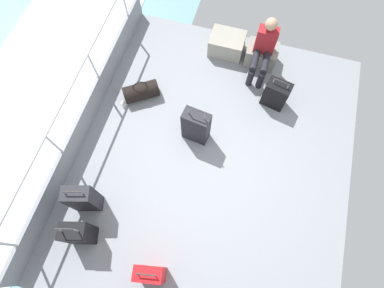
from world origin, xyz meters
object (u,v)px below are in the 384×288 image
Objects in this scene: suitcase_2 at (196,126)px; duffel_bag at (141,91)px; suitcase_4 at (79,234)px; suitcase_1 at (83,199)px; suitcase_3 at (276,94)px; cargo_crate_1 at (261,55)px; passenger_seated at (264,48)px; paper_cup at (124,104)px; suitcase_0 at (151,274)px; cargo_crate_0 at (227,44)px.

duffel_bag is (-1.12, 0.48, -0.21)m from suitcase_2.
suitcase_4 is at bearing -89.85° from duffel_bag.
suitcase_2 reaches higher than suitcase_1.
suitcase_4 is (-2.24, -3.00, 0.05)m from suitcase_3.
cargo_crate_1 is at bearing 64.19° from suitcase_4.
suitcase_2 is at bearing -111.94° from cargo_crate_1.
suitcase_4 reaches higher than suitcase_3.
passenger_seated is 2.57m from paper_cup.
passenger_seated reaches higher than suitcase_0.
suitcase_2 reaches higher than paper_cup.
cargo_crate_0 is at bearing 49.02° from paper_cup.
duffel_bag is (-1.85, -1.32, -0.04)m from cargo_crate_1.
suitcase_3 is 2.61m from paper_cup.
suitcase_4 is 8.60× the size of paper_cup.
suitcase_3 is (1.05, -0.87, 0.08)m from cargo_crate_0.
cargo_crate_0 is 1.87m from suitcase_2.
suitcase_1 is 1.80m from paper_cup.
suitcase_1 is 0.89× the size of suitcase_2.
suitcase_3 is at bearing -58.18° from passenger_seated.
cargo_crate_1 is at bearing 90.00° from passenger_seated.
suitcase_1 is 8.13× the size of paper_cup.
suitcase_3 is at bearing -64.25° from cargo_crate_1.
suitcase_0 is at bearing -60.59° from paper_cup.
cargo_crate_0 is at bearing 140.22° from suitcase_3.
suitcase_3 is (1.11, 3.21, -0.08)m from suitcase_0.
suitcase_4 is (0.12, -0.46, -0.04)m from suitcase_1.
cargo_crate_1 is 4.09m from suitcase_0.
suitcase_3 is (2.36, 2.54, -0.09)m from suitcase_1.
passenger_seated is at bearing 33.97° from paper_cup.
passenger_seated is at bearing 65.88° from suitcase_2.
suitcase_2 reaches higher than cargo_crate_1.
suitcase_1 is at bearing -128.56° from suitcase_2.
suitcase_0 is at bearing -89.84° from suitcase_2.
suitcase_2 is 9.15× the size of paper_cup.
duffel_bag is at bearing 156.85° from suitcase_2.
suitcase_1 reaches higher than paper_cup.
suitcase_1 is 0.95× the size of suitcase_4.
duffel_bag is (-1.19, -1.38, -0.04)m from cargo_crate_0.
duffel_bag is (-1.85, -1.14, -0.41)m from passenger_seated.
duffel_bag is at bearing -167.20° from suitcase_3.
cargo_crate_0 is 1.02× the size of suitcase_3.
suitcase_0 is at bearing -67.29° from duffel_bag.
passenger_seated is (0.00, -0.18, 0.37)m from cargo_crate_1.
passenger_seated reaches higher than paper_cup.
passenger_seated is at bearing 121.82° from suitcase_3.
passenger_seated is 1.62× the size of duffel_bag.
paper_cup is at bearing 171.14° from suitcase_2.
cargo_crate_1 is at bearing 35.53° from duffel_bag.
suitcase_3 is at bearing -39.78° from cargo_crate_0.
cargo_crate_0 is 0.71× the size of suitcase_2.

